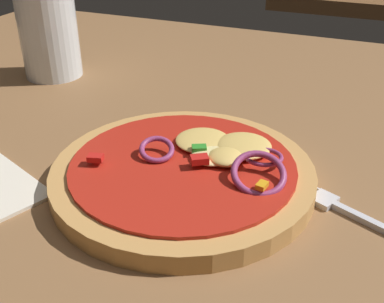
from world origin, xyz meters
name	(u,v)px	position (x,y,z in m)	size (l,w,h in m)	color
dining_table	(224,232)	(0.00, 0.00, 0.02)	(1.24, 1.06, 0.03)	brown
pizza	(186,172)	(-0.05, 0.03, 0.04)	(0.22, 0.22, 0.04)	tan
fork	(354,215)	(0.09, 0.04, 0.04)	(0.15, 0.08, 0.01)	silver
beer_glass	(49,32)	(-0.31, 0.20, 0.09)	(0.07, 0.07, 0.13)	silver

